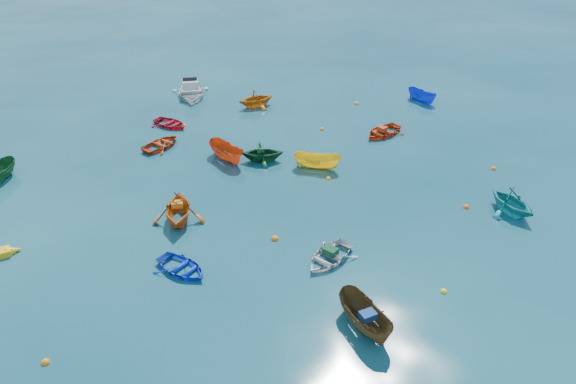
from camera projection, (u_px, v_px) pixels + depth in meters
name	position (u px, v px, depth m)	size (l,w,h in m)	color
ground	(331.00, 246.00, 27.93)	(160.00, 160.00, 0.00)	#093344
dinghy_blue_sw	(182.00, 271.00, 26.22)	(1.99, 2.78, 0.58)	#0F39C5
dinghy_white_near	(329.00, 260.00, 26.95)	(2.11, 2.95, 0.61)	beige
sampan_brown_mid	(364.00, 328.00, 23.08)	(1.26, 3.34, 1.29)	#4F3B1C
dinghy_orange_w	(179.00, 220.00, 29.86)	(2.80, 3.25, 1.71)	#BB5311
sampan_yellow_mid	(317.00, 168.00, 34.84)	(1.12, 2.98, 1.15)	yellow
dinghy_cyan_se	(509.00, 212.00, 30.56)	(2.56, 2.97, 1.56)	teal
dinghy_red_nw	(162.00, 146.00, 37.42)	(2.06, 2.88, 0.60)	#BF390F
sampan_orange_n	(227.00, 160.00, 35.78)	(1.21, 3.22, 1.25)	#D34813
dinghy_green_n	(263.00, 161.00, 35.67)	(2.27, 2.63, 1.39)	#104724
dinghy_red_ne	(382.00, 134.00, 39.04)	(2.23, 3.12, 0.65)	#C63B10
sampan_blue_far	(421.00, 101.00, 44.32)	(1.02, 2.71, 1.05)	#1135D8
dinghy_red_far	(170.00, 126.00, 40.26)	(1.98, 2.77, 0.58)	#B50F1B
dinghy_orange_far	(256.00, 106.00, 43.40)	(2.43, 2.82, 1.48)	#C36A12
sampan_green_far	(1.00, 181.00, 33.48)	(1.14, 3.03, 1.17)	#135224
motorboat_white	(191.00, 96.00, 45.21)	(3.03, 4.24, 1.48)	silver
tarp_green_a	(330.00, 251.00, 26.78)	(0.67, 0.50, 0.32)	#104223
tarp_blue_a	(368.00, 315.00, 22.56)	(0.64, 0.48, 0.31)	navy
tarp_orange_a	(177.00, 204.00, 29.38)	(0.59, 0.44, 0.28)	orange
tarp_green_b	(261.00, 149.00, 35.23)	(0.59, 0.45, 0.29)	#134C24
tarp_orange_b	(382.00, 129.00, 38.74)	(0.60, 0.45, 0.29)	#BC3813
buoy_or_a	(46.00, 363.00, 21.48)	(0.35, 0.35, 0.35)	orange
buoy_ye_a	(444.00, 292.00, 24.97)	(0.32, 0.32, 0.32)	yellow
buoy_or_b	(466.00, 208.00, 30.94)	(0.35, 0.35, 0.35)	#FF650D
buoy_or_c	(275.00, 239.00, 28.39)	(0.38, 0.38, 0.38)	orange
buoy_ye_c	(328.00, 179.00, 33.68)	(0.29, 0.29, 0.29)	gold
buoy_or_d	(493.00, 169.00, 34.71)	(0.34, 0.34, 0.34)	orange
buoy_ye_d	(184.00, 126.00, 40.28)	(0.30, 0.30, 0.30)	gold
buoy_or_e	(322.00, 130.00, 39.70)	(0.34, 0.34, 0.34)	orange
buoy_ye_e	(356.00, 104.00, 43.82)	(0.37, 0.37, 0.37)	gold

